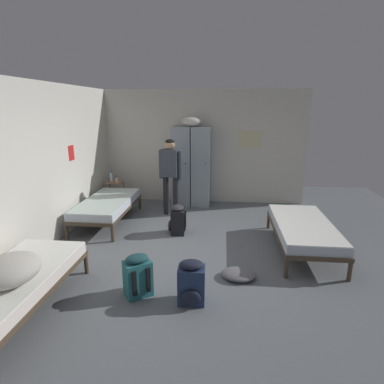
# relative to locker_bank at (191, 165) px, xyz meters

# --- Properties ---
(ground_plane) EXTENTS (9.33, 9.33, 0.00)m
(ground_plane) POSITION_rel_locker_bank_xyz_m (0.25, -2.64, -0.97)
(ground_plane) COLOR slate
(room_backdrop) EXTENTS (4.86, 5.89, 2.69)m
(room_backdrop) POSITION_rel_locker_bank_xyz_m (-1.05, -1.30, 0.38)
(room_backdrop) COLOR beige
(room_backdrop) RESTS_ON ground_plane
(locker_bank) EXTENTS (0.90, 0.55, 2.07)m
(locker_bank) POSITION_rel_locker_bank_xyz_m (0.00, 0.00, 0.00)
(locker_bank) COLOR #8C99A3
(locker_bank) RESTS_ON ground_plane
(shelf_unit) EXTENTS (0.38, 0.30, 0.57)m
(shelf_unit) POSITION_rel_locker_bank_xyz_m (-1.82, -0.23, -0.62)
(shelf_unit) COLOR #99704C
(shelf_unit) RESTS_ON ground_plane
(bed_left_front) EXTENTS (0.90, 1.90, 0.49)m
(bed_left_front) POSITION_rel_locker_bank_xyz_m (-1.57, -4.33, -0.59)
(bed_left_front) COLOR #473828
(bed_left_front) RESTS_ON ground_plane
(bed_left_rear) EXTENTS (0.90, 1.90, 0.49)m
(bed_left_rear) POSITION_rel_locker_bank_xyz_m (-1.57, -1.41, -0.59)
(bed_left_rear) COLOR #473828
(bed_left_rear) RESTS_ON ground_plane
(bed_right) EXTENTS (0.90, 1.90, 0.49)m
(bed_right) POSITION_rel_locker_bank_xyz_m (2.07, -2.33, -0.59)
(bed_right) COLOR #473828
(bed_right) RESTS_ON ground_plane
(bedding_heap) EXTENTS (0.58, 0.66, 0.30)m
(bedding_heap) POSITION_rel_locker_bank_xyz_m (-1.45, -4.48, -0.33)
(bedding_heap) COLOR #B7B2A8
(bedding_heap) RESTS_ON bed_left_front
(person_traveler) EXTENTS (0.51, 0.28, 1.65)m
(person_traveler) POSITION_rel_locker_bank_xyz_m (-0.36, -0.80, 0.02)
(person_traveler) COLOR black
(person_traveler) RESTS_ON ground_plane
(water_bottle) EXTENTS (0.07, 0.07, 0.25)m
(water_bottle) POSITION_rel_locker_bank_xyz_m (-1.90, -0.21, -0.29)
(water_bottle) COLOR #B2DBEA
(water_bottle) RESTS_ON shelf_unit
(lotion_bottle) EXTENTS (0.06, 0.06, 0.15)m
(lotion_bottle) POSITION_rel_locker_bank_xyz_m (-1.75, -0.27, -0.33)
(lotion_bottle) COLOR beige
(lotion_bottle) RESTS_ON shelf_unit
(backpack_teal) EXTENTS (0.41, 0.41, 0.55)m
(backpack_teal) POSITION_rel_locker_bank_xyz_m (-0.28, -3.84, -0.71)
(backpack_teal) COLOR #23666B
(backpack_teal) RESTS_ON ground_plane
(backpack_black) EXTENTS (0.35, 0.33, 0.55)m
(backpack_black) POSITION_rel_locker_bank_xyz_m (-0.07, -1.83, -0.71)
(backpack_black) COLOR black
(backpack_black) RESTS_ON ground_plane
(backpack_navy) EXTENTS (0.33, 0.34, 0.55)m
(backpack_navy) POSITION_rel_locker_bank_xyz_m (0.41, -3.94, -0.71)
(backpack_navy) COLOR navy
(backpack_navy) RESTS_ON ground_plane
(clothes_pile_grey) EXTENTS (0.47, 0.39, 0.11)m
(clothes_pile_grey) POSITION_rel_locker_bank_xyz_m (1.00, -3.32, -0.91)
(clothes_pile_grey) COLOR slate
(clothes_pile_grey) RESTS_ON ground_plane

